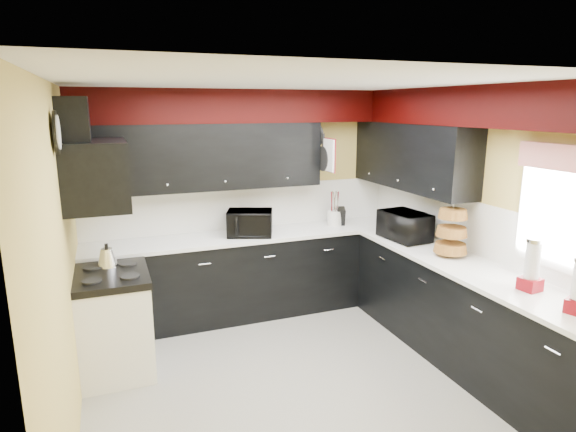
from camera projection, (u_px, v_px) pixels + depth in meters
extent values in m
plane|color=gray|center=(303.00, 379.00, 4.20)|extent=(3.60, 3.60, 0.00)
cube|color=#E0C666|center=(244.00, 201.00, 5.56)|extent=(3.60, 0.06, 2.50)
cube|color=#E0C666|center=(480.00, 223.00, 4.55)|extent=(0.06, 3.60, 2.50)
cube|color=#E0C666|center=(63.00, 267.00, 3.29)|extent=(0.06, 3.60, 2.50)
cube|color=white|center=(306.00, 83.00, 3.64)|extent=(3.60, 3.60, 0.06)
cube|color=black|center=(253.00, 275.00, 5.46)|extent=(3.60, 0.60, 0.90)
cube|color=black|center=(469.00, 319.00, 4.35)|extent=(0.60, 3.00, 0.90)
cube|color=white|center=(252.00, 235.00, 5.36)|extent=(3.62, 0.64, 0.04)
cube|color=white|center=(474.00, 269.00, 4.24)|extent=(0.64, 3.02, 0.04)
cube|color=white|center=(244.00, 207.00, 5.56)|extent=(3.60, 0.02, 0.50)
cube|color=white|center=(478.00, 229.00, 4.56)|extent=(0.02, 3.60, 0.50)
cube|color=black|center=(202.00, 157.00, 5.10)|extent=(2.60, 0.35, 0.70)
cube|color=black|center=(411.00, 156.00, 5.18)|extent=(0.35, 1.80, 0.70)
cube|color=black|center=(247.00, 106.00, 5.15)|extent=(3.60, 0.36, 0.35)
cube|color=black|center=(489.00, 106.00, 4.08)|extent=(0.36, 3.24, 0.35)
cube|color=white|center=(115.00, 325.00, 4.26)|extent=(0.60, 0.75, 0.86)
cube|color=black|center=(111.00, 276.00, 4.16)|extent=(0.62, 0.77, 0.06)
cube|color=black|center=(96.00, 174.00, 3.94)|extent=(0.50, 0.78, 0.55)
cube|color=black|center=(73.00, 122.00, 3.81)|extent=(0.24, 0.40, 0.40)
cube|color=red|center=(568.00, 158.00, 3.55)|extent=(0.04, 0.88, 0.20)
cube|color=white|center=(329.00, 155.00, 5.27)|extent=(0.03, 0.26, 0.35)
imported|color=black|center=(250.00, 223.00, 5.25)|extent=(0.59, 0.54, 0.28)
imported|color=black|center=(405.00, 226.00, 5.09)|extent=(0.41, 0.56, 0.30)
cylinder|color=silver|center=(334.00, 218.00, 5.69)|extent=(0.22, 0.22, 0.18)
cube|color=black|center=(341.00, 216.00, 5.72)|extent=(0.13, 0.16, 0.21)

